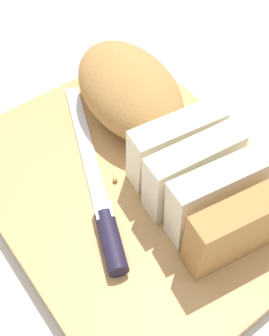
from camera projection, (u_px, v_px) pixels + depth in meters
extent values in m
plane|color=beige|center=(134.00, 196.00, 0.53)|extent=(3.00, 3.00, 0.00)
cube|color=tan|center=(134.00, 190.00, 0.52)|extent=(0.40, 0.33, 0.03)
ellipsoid|color=#A8753D|center=(129.00, 90.00, 0.55)|extent=(0.19, 0.13, 0.08)
cube|color=beige|center=(175.00, 146.00, 0.50)|extent=(0.04, 0.11, 0.08)
cube|color=beige|center=(193.00, 172.00, 0.47)|extent=(0.04, 0.11, 0.08)
cube|color=beige|center=(218.00, 197.00, 0.45)|extent=(0.05, 0.11, 0.08)
cube|color=#A8753D|center=(239.00, 228.00, 0.43)|extent=(0.04, 0.11, 0.08)
cube|color=silver|center=(86.00, 146.00, 0.55)|extent=(0.21, 0.09, 0.00)
cylinder|color=black|center=(111.00, 242.00, 0.46)|extent=(0.07, 0.04, 0.02)
cube|color=silver|center=(104.00, 215.00, 0.48)|extent=(0.03, 0.02, 0.02)
sphere|color=#A8753D|center=(190.00, 170.00, 0.52)|extent=(0.01, 0.01, 0.01)
sphere|color=#A8753D|center=(115.00, 180.00, 0.51)|extent=(0.01, 0.01, 0.01)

